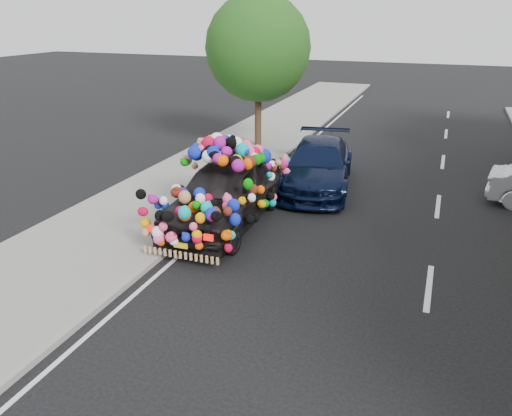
% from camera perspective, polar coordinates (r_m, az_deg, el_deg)
% --- Properties ---
extents(ground, '(100.00, 100.00, 0.00)m').
position_cam_1_polar(ground, '(11.68, 1.27, -5.87)').
color(ground, black).
rests_on(ground, ground).
extents(sidewalk, '(4.00, 60.00, 0.12)m').
position_cam_1_polar(sidewalk, '(13.57, -16.11, -2.44)').
color(sidewalk, gray).
rests_on(sidewalk, ground).
extents(kerb, '(0.15, 60.00, 0.13)m').
position_cam_1_polar(kerb, '(12.55, -8.91, -3.78)').
color(kerb, gray).
rests_on(kerb, ground).
extents(lane_markings, '(6.00, 50.00, 0.01)m').
position_cam_1_polar(lane_markings, '(11.16, 19.15, -8.56)').
color(lane_markings, silver).
rests_on(lane_markings, ground).
extents(tree_near_sidewalk, '(4.20, 4.20, 6.13)m').
position_cam_1_polar(tree_near_sidewalk, '(20.64, 0.25, 17.80)').
color(tree_near_sidewalk, '#332114').
rests_on(tree_near_sidewalk, ground).
extents(plush_art_car, '(2.52, 5.31, 2.37)m').
position_cam_1_polar(plush_art_car, '(13.22, -3.69, 3.20)').
color(plush_art_car, black).
rests_on(plush_art_car, ground).
extents(navy_sedan, '(2.82, 5.39, 1.49)m').
position_cam_1_polar(navy_sedan, '(16.32, 7.07, 4.91)').
color(navy_sedan, black).
rests_on(navy_sedan, ground).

